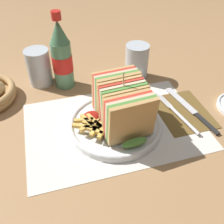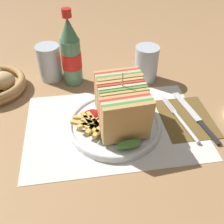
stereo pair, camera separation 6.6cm
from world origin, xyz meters
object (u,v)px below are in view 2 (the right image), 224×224
fork (182,121)px  coke_bottle_near (71,54)px  plate_main (113,126)px  glass_near (146,66)px  club_sandwich (122,106)px  knife (195,116)px  glass_far (50,65)px

fork → coke_bottle_near: bearing=128.7°
plate_main → glass_near: size_ratio=2.12×
fork → glass_near: size_ratio=1.73×
plate_main → glass_near: bearing=57.5°
plate_main → coke_bottle_near: bearing=111.3°
club_sandwich → coke_bottle_near: size_ratio=0.83×
coke_bottle_near → club_sandwich: bearing=-64.5°
fork → glass_near: 0.23m
club_sandwich → fork: size_ratio=0.98×
fork → knife: bearing=10.2°
knife → coke_bottle_near: size_ratio=0.94×
coke_bottle_near → glass_near: 0.23m
club_sandwich → coke_bottle_near: bearing=115.5°
glass_near → glass_far: bearing=170.1°
club_sandwich → fork: 0.17m
knife → glass_near: (-0.09, 0.21, 0.04)m
club_sandwich → plate_main: bearing=179.6°
knife → fork: bearing=-169.8°
fork → glass_far: (-0.34, 0.27, 0.04)m
fork → plate_main: bearing=168.0°
plate_main → coke_bottle_near: size_ratio=1.03×
glass_far → plate_main: bearing=-58.9°
coke_bottle_near → glass_far: 0.09m
club_sandwich → glass_far: 0.32m
fork → coke_bottle_near: size_ratio=0.84×
knife → glass_far: 0.47m
plate_main → glass_far: size_ratio=2.12×
club_sandwich → glass_near: size_ratio=1.70×
glass_far → fork: bearing=-38.9°
glass_near → fork: bearing=-79.1°
club_sandwich → knife: 0.21m
knife → glass_near: glass_near is taller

